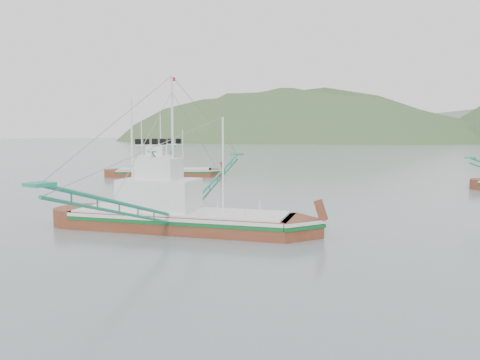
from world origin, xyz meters
The scene contains 4 objects.
ground centered at (0.00, 0.00, 0.00)m, with size 1200.00×1200.00×0.00m, color slate.
main_boat centered at (-0.92, -1.06, 2.37)m, with size 17.26×29.49×12.24m.
bg_boat_left centered at (-31.19, 30.91, 2.43)m, with size 20.74×25.29×11.44m.
headland_left centered at (-180.00, 360.00, 0.00)m, with size 448.00×308.00×210.00m, color #39542B.
Camera 1 is at (21.57, -27.49, 7.18)m, focal length 35.00 mm.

